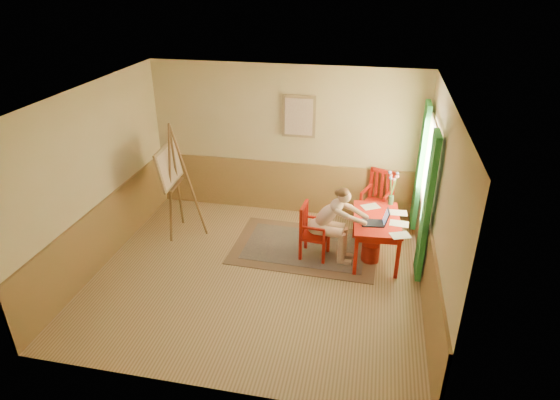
% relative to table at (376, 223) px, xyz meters
% --- Properties ---
extents(room, '(5.04, 4.54, 2.84)m').
position_rel_table_xyz_m(room, '(-1.75, -0.88, 0.77)').
color(room, tan).
rests_on(room, ground).
extents(wainscot, '(5.00, 4.50, 1.00)m').
position_rel_table_xyz_m(wainscot, '(-1.75, -0.09, -0.13)').
color(wainscot, '#A88147').
rests_on(wainscot, room).
extents(window, '(0.12, 2.01, 2.20)m').
position_rel_table_xyz_m(window, '(0.67, 0.22, 0.71)').
color(window, white).
rests_on(window, room).
extents(wall_portrait, '(0.60, 0.05, 0.76)m').
position_rel_table_xyz_m(wall_portrait, '(-1.50, 1.32, 1.27)').
color(wall_portrait, '#9A7E52').
rests_on(wall_portrait, room).
extents(rug, '(2.45, 1.67, 0.02)m').
position_rel_table_xyz_m(rug, '(-1.14, 0.05, -0.62)').
color(rug, '#8C7251').
rests_on(rug, room).
extents(table, '(0.80, 1.25, 0.72)m').
position_rel_table_xyz_m(table, '(0.00, 0.00, 0.00)').
color(table, red).
rests_on(table, room).
extents(chair_left, '(0.46, 0.45, 0.93)m').
position_rel_table_xyz_m(chair_left, '(-1.00, -0.18, -0.17)').
color(chair_left, red).
rests_on(chair_left, room).
extents(chair_back, '(0.61, 0.62, 1.06)m').
position_rel_table_xyz_m(chair_back, '(0.00, 1.05, -0.10)').
color(chair_back, red).
rests_on(chair_back, room).
extents(figure, '(0.97, 0.45, 1.29)m').
position_rel_table_xyz_m(figure, '(-0.69, -0.21, 0.08)').
color(figure, beige).
rests_on(figure, room).
extents(laptop, '(0.43, 0.29, 0.25)m').
position_rel_table_xyz_m(laptop, '(-0.00, -0.19, 0.14)').
color(laptop, '#1E2338').
rests_on(laptop, table).
extents(papers, '(0.81, 1.17, 0.00)m').
position_rel_table_xyz_m(papers, '(0.23, 0.01, 0.09)').
color(papers, white).
rests_on(papers, table).
extents(vase, '(0.19, 0.28, 0.57)m').
position_rel_table_xyz_m(vase, '(0.21, 0.56, 0.35)').
color(vase, '#3F724C').
rests_on(vase, table).
extents(wastebasket, '(0.37, 0.37, 0.31)m').
position_rel_table_xyz_m(wastebasket, '(-0.05, -0.12, -0.48)').
color(wastebasket, '#B32B1C').
rests_on(wastebasket, room).
extents(easel, '(0.70, 0.90, 2.03)m').
position_rel_table_xyz_m(easel, '(-3.47, 0.12, 0.57)').
color(easel, brown).
rests_on(easel, room).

